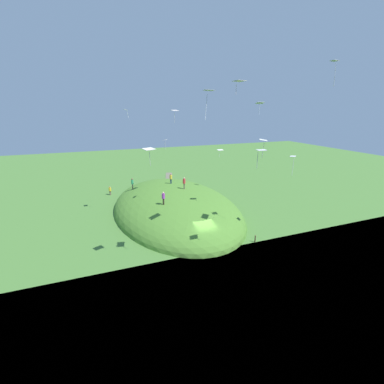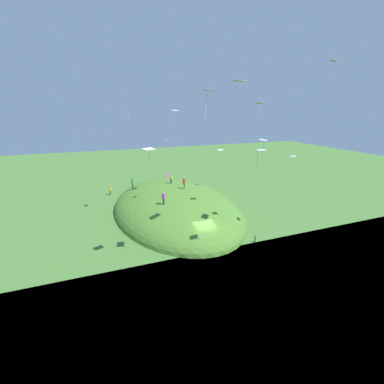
% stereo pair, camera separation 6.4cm
% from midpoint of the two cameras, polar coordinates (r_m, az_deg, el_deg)
% --- Properties ---
extents(ground_plane, '(160.00, 160.00, 0.00)m').
position_cam_midpoint_polar(ground_plane, '(32.68, 2.65, -10.51)').
color(ground_plane, '#477732').
extents(grass_hill, '(29.53, 18.29, 7.19)m').
position_cam_midpoint_polar(grass_hill, '(42.15, -3.55, -3.91)').
color(grass_hill, '#4C802C').
rests_on(grass_hill, ground_plane).
extents(dirt_path, '(15.28, 5.96, 0.04)m').
position_cam_midpoint_polar(dirt_path, '(59.28, -4.90, 2.40)').
color(dirt_path, '#676351').
rests_on(dirt_path, ground_plane).
extents(person_walking_path, '(0.57, 0.57, 1.81)m').
position_cam_midpoint_polar(person_walking_path, '(40.47, -1.62, 2.21)').
color(person_walking_path, brown).
rests_on(person_walking_path, grass_hill).
extents(person_watching_kites, '(0.63, 0.63, 1.63)m').
position_cam_midpoint_polar(person_watching_kites, '(51.36, -16.93, 0.48)').
color(person_watching_kites, brown).
rests_on(person_watching_kites, ground_plane).
extents(person_near_shore, '(0.53, 0.53, 1.74)m').
position_cam_midpoint_polar(person_near_shore, '(35.29, -6.04, -0.96)').
color(person_near_shore, '#3F3626').
rests_on(person_near_shore, grass_hill).
extents(person_on_hilltop, '(0.46, 0.46, 1.85)m').
position_cam_midpoint_polar(person_on_hilltop, '(44.75, -12.47, 2.02)').
color(person_on_hilltop, '#3A3237').
rests_on(person_on_hilltop, grass_hill).
extents(person_with_child, '(0.48, 0.48, 1.62)m').
position_cam_midpoint_polar(person_with_child, '(43.75, -4.45, 3.09)').
color(person_with_child, '#1C3244').
rests_on(person_with_child, grass_hill).
extents(kite_0, '(0.65, 0.91, 1.19)m').
position_cam_midpoint_polar(kite_0, '(42.39, 6.07, 8.82)').
color(kite_0, white).
extents(kite_1, '(1.34, 1.25, 1.90)m').
position_cam_midpoint_polar(kite_1, '(28.37, 14.93, 10.44)').
color(kite_1, white).
extents(kite_2, '(1.12, 1.34, 1.20)m').
position_cam_midpoint_polar(kite_2, '(26.34, 9.99, 22.12)').
color(kite_2, silver).
extents(kite_3, '(1.11, 1.26, 1.63)m').
position_cam_midpoint_polar(kite_3, '(24.14, -9.09, 8.87)').
color(kite_3, white).
extents(kite_4, '(0.72, 0.96, 1.30)m').
position_cam_midpoint_polar(kite_4, '(31.85, 14.25, 17.75)').
color(kite_4, white).
extents(kite_5, '(1.32, 1.05, 2.31)m').
position_cam_midpoint_polar(kite_5, '(22.90, 3.55, 20.48)').
color(kite_5, white).
extents(kite_6, '(0.77, 0.58, 1.16)m').
position_cam_midpoint_polar(kite_6, '(37.48, -13.81, 16.51)').
color(kite_6, silver).
extents(kite_7, '(0.73, 0.69, 1.34)m').
position_cam_midpoint_polar(kite_7, '(35.37, -5.68, 10.78)').
color(kite_7, silver).
extents(kite_8, '(1.02, 1.19, 1.74)m').
position_cam_midpoint_polar(kite_8, '(38.46, -3.62, 16.78)').
color(kite_8, silver).
extents(kite_9, '(0.96, 0.98, 2.15)m').
position_cam_midpoint_polar(kite_9, '(31.72, 20.66, 6.77)').
color(kite_9, white).
extents(kite_10, '(0.65, 0.83, 2.21)m').
position_cam_midpoint_polar(kite_10, '(29.17, 28.03, 22.96)').
color(kite_10, white).
extents(kite_11, '(0.65, 0.88, 1.73)m').
position_cam_midpoint_polar(kite_11, '(24.53, 14.47, 8.36)').
color(kite_11, silver).
extents(mooring_post, '(0.14, 0.14, 0.86)m').
position_cam_midpoint_polar(mooring_post, '(33.25, 13.28, -9.64)').
color(mooring_post, brown).
rests_on(mooring_post, ground_plane).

